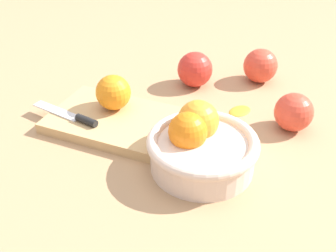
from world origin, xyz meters
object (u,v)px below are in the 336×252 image
Objects in this scene: cutting_board at (118,121)px; orange_on_board at (113,92)px; apple_mid_left at (294,112)px; knife at (73,116)px; apple_front_left_2 at (260,66)px; apple_front_left at (195,69)px; bowl at (201,145)px.

orange_on_board reaches higher than cutting_board.
apple_mid_left reaches higher than cutting_board.
knife is (0.06, 0.05, -0.03)m from orange_on_board.
orange_on_board is (0.02, -0.03, 0.04)m from cutting_board.
orange_on_board reaches higher than apple_mid_left.
apple_front_left_2 is (0.07, -0.18, 0.00)m from apple_mid_left.
apple_front_left is at bearing -129.04° from orange_on_board.
apple_front_left is at bearing -120.88° from cutting_board.
knife is 2.09× the size of apple_mid_left.
apple_front_left_2 is at bearing -104.46° from bowl.
knife is at bearing 40.70° from orange_on_board.
cutting_board is 0.06m from orange_on_board.
apple_mid_left is at bearing -168.92° from cutting_board.
apple_front_left is 1.07× the size of apple_mid_left.
knife is 0.43m from apple_front_left_2.
apple_front_left is at bearing -131.93° from knife.
apple_front_left_2 is at bearing -141.26° from knife.
apple_mid_left is at bearing 110.33° from apple_front_left_2.
cutting_board is at bearing 59.12° from apple_front_left.
apple_front_left is (-0.12, -0.19, 0.03)m from cutting_board.
knife is (0.08, 0.02, 0.01)m from cutting_board.
bowl is 0.28m from apple_front_left.
apple_front_left_2 is (-0.27, -0.22, -0.02)m from orange_on_board.
bowl is 0.34m from apple_front_left_2.
orange_on_board is 0.88× the size of apple_front_left.
bowl is 0.22m from orange_on_board.
apple_front_left_2 reaches higher than knife.
orange_on_board is 0.45× the size of knife.
bowl is 1.21× the size of knife.
bowl is at bearing 148.71° from orange_on_board.
cutting_board is 0.33m from apple_mid_left.
orange_on_board is 0.34m from apple_mid_left.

